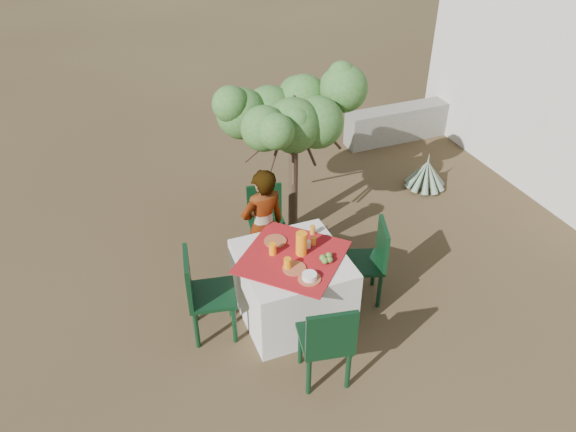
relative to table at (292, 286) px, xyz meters
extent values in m
plane|color=#352718|center=(-0.10, -0.32, -0.38)|extent=(160.00, 160.00, 0.00)
cube|color=white|center=(0.00, 0.00, 0.00)|extent=(1.02, 1.02, 0.75)
cube|color=#AA1918|center=(0.00, 0.00, 0.38)|extent=(1.30, 1.30, 0.01)
cylinder|color=black|center=(-0.09, 0.86, -0.16)|extent=(0.04, 0.04, 0.43)
cylinder|color=black|center=(0.23, 0.81, -0.16)|extent=(0.04, 0.04, 0.43)
cylinder|color=black|center=(-0.04, 1.18, -0.16)|extent=(0.04, 0.04, 0.43)
cylinder|color=black|center=(0.28, 1.14, -0.16)|extent=(0.04, 0.04, 0.43)
cube|color=black|center=(0.10, 1.00, 0.05)|extent=(0.46, 0.46, 0.04)
cube|color=black|center=(0.12, 1.18, 0.28)|extent=(0.41, 0.10, 0.42)
cylinder|color=black|center=(0.18, -0.71, -0.14)|extent=(0.05, 0.05, 0.48)
cylinder|color=black|center=(-0.18, -0.64, -0.14)|extent=(0.05, 0.05, 0.48)
cylinder|color=black|center=(0.11, -1.06, -0.14)|extent=(0.05, 0.05, 0.48)
cylinder|color=black|center=(-0.24, -0.99, -0.14)|extent=(0.05, 0.05, 0.48)
cube|color=black|center=(-0.03, -0.85, 0.10)|extent=(0.52, 0.52, 0.04)
cube|color=black|center=(-0.07, -1.05, 0.35)|extent=(0.44, 0.12, 0.47)
cylinder|color=black|center=(-0.67, -0.16, -0.14)|extent=(0.05, 0.05, 0.49)
cylinder|color=black|center=(-0.60, 0.20, -0.14)|extent=(0.05, 0.05, 0.49)
cylinder|color=black|center=(-1.03, -0.09, -0.14)|extent=(0.05, 0.05, 0.49)
cylinder|color=black|center=(-0.96, 0.27, -0.14)|extent=(0.05, 0.05, 0.49)
cube|color=black|center=(-0.82, 0.06, 0.11)|extent=(0.53, 0.53, 0.04)
cube|color=black|center=(-1.02, 0.09, 0.36)|extent=(0.13, 0.45, 0.47)
cylinder|color=black|center=(0.67, 0.20, -0.15)|extent=(0.04, 0.04, 0.46)
cylinder|color=black|center=(0.56, -0.13, -0.15)|extent=(0.04, 0.04, 0.46)
cylinder|color=black|center=(1.00, 0.09, -0.15)|extent=(0.04, 0.04, 0.46)
cylinder|color=black|center=(0.89, -0.24, -0.15)|extent=(0.04, 0.04, 0.46)
cube|color=black|center=(0.78, -0.02, 0.08)|extent=(0.55, 0.55, 0.04)
cube|color=black|center=(0.96, -0.08, 0.32)|extent=(0.18, 0.42, 0.45)
imported|color=#8C6651|center=(-0.07, 0.66, 0.32)|extent=(0.55, 0.41, 1.39)
cylinder|color=#463323|center=(0.60, 1.47, 0.29)|extent=(0.12, 0.12, 1.35)
sphere|color=#296525|center=(0.60, 1.47, 0.97)|extent=(0.58, 0.58, 0.58)
sphere|color=#296525|center=(1.13, 1.47, 1.11)|extent=(0.54, 0.54, 0.54)
sphere|color=#296525|center=(0.12, 1.56, 1.06)|extent=(0.50, 0.50, 0.50)
sphere|color=#296525|center=(0.70, 1.99, 1.16)|extent=(0.52, 0.52, 0.52)
sphere|color=#296525|center=(0.65, 0.98, 1.02)|extent=(0.46, 0.46, 0.46)
sphere|color=slate|center=(2.68, 1.63, -0.34)|extent=(0.19, 0.19, 0.19)
cone|color=slate|center=(2.68, 1.63, -0.10)|extent=(0.10, 0.10, 0.54)
cone|color=slate|center=(2.80, 1.68, -0.16)|extent=(0.32, 0.19, 0.47)
cone|color=slate|center=(2.75, 1.74, -0.16)|extent=(0.23, 0.30, 0.47)
cone|color=slate|center=(2.68, 1.75, -0.16)|extent=(0.12, 0.33, 0.46)
cone|color=slate|center=(2.61, 1.73, -0.16)|extent=(0.26, 0.29, 0.48)
cone|color=slate|center=(2.56, 1.66, -0.16)|extent=(0.33, 0.17, 0.46)
cone|color=slate|center=(2.57, 1.59, -0.16)|extent=(0.32, 0.19, 0.47)
cone|color=slate|center=(2.62, 1.53, -0.16)|extent=(0.23, 0.30, 0.47)
cone|color=slate|center=(2.69, 1.51, -0.16)|extent=(0.12, 0.33, 0.46)
cone|color=slate|center=(2.76, 1.54, -0.16)|extent=(0.26, 0.29, 0.48)
cone|color=slate|center=(2.80, 1.60, -0.16)|extent=(0.33, 0.17, 0.46)
cube|color=gray|center=(3.50, 3.08, -0.10)|extent=(2.60, 0.35, 0.55)
cylinder|color=brown|center=(-0.07, 0.29, 0.39)|extent=(0.23, 0.23, 0.01)
cylinder|color=brown|center=(-0.06, -0.18, 0.39)|extent=(0.23, 0.23, 0.01)
cylinder|color=orange|center=(-0.16, 0.11, 0.44)|extent=(0.08, 0.08, 0.12)
cylinder|color=orange|center=(-0.11, -0.15, 0.44)|extent=(0.07, 0.07, 0.12)
cylinder|color=orange|center=(0.10, 0.01, 0.50)|extent=(0.11, 0.11, 0.25)
cylinder|color=brown|center=(0.02, -0.37, 0.39)|extent=(0.22, 0.22, 0.01)
cylinder|color=white|center=(0.02, -0.37, 0.42)|extent=(0.14, 0.14, 0.05)
cylinder|color=orange|center=(0.27, 0.10, 0.42)|extent=(0.05, 0.05, 0.09)
cylinder|color=orange|center=(0.33, 0.27, 0.43)|extent=(0.06, 0.06, 0.09)
cube|color=white|center=(0.18, 0.07, 0.43)|extent=(0.07, 0.05, 0.09)
sphere|color=#52792C|center=(0.25, -0.17, 0.42)|extent=(0.07, 0.07, 0.07)
sphere|color=#52792C|center=(0.32, -0.16, 0.42)|extent=(0.07, 0.07, 0.07)
sphere|color=#52792C|center=(0.30, -0.21, 0.42)|extent=(0.07, 0.07, 0.07)
sphere|color=#52792C|center=(0.25, -0.21, 0.42)|extent=(0.07, 0.07, 0.07)
camera|label=1|loc=(-1.62, -3.95, 3.83)|focal=35.00mm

